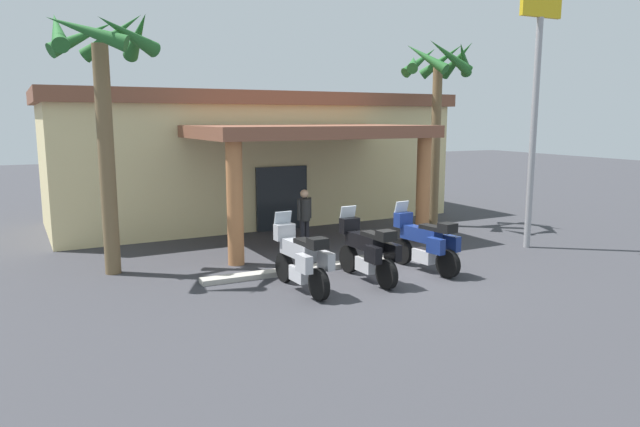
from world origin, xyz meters
The scene contains 10 objects.
ground_plane centered at (0.00, 0.00, 0.00)m, with size 80.00×80.00×0.00m, color #38383D.
motel_building centered at (-0.10, 8.58, 2.31)m, with size 14.49×9.81×4.52m.
motorcycle_silver centered at (-2.21, -0.40, 0.70)m, with size 0.73×2.21×1.61m.
motorcycle_black centered at (-0.54, -0.34, 0.70)m, with size 0.72×2.21×1.61m.
motorcycle_blue centered at (1.13, -0.22, 0.70)m, with size 0.83×2.21×1.61m.
pedestrian centered at (-0.61, 2.99, 1.00)m, with size 0.50×0.32×1.72m.
palm_tree_roadside centered at (-5.65, 2.86, 4.52)m, with size 2.51×2.63×6.22m.
palm_tree_near_portico centered at (4.98, 4.56, 4.80)m, with size 2.57×2.54×6.24m.
roadside_sign centered at (5.32, 0.62, 4.93)m, with size 1.40×0.18×7.43m.
curb_strip centered at (-0.54, 0.97, 0.06)m, with size 7.02×0.36×0.12m, color #ADA89E.
Camera 1 is at (-7.04, -11.28, 3.66)m, focal length 32.28 mm.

